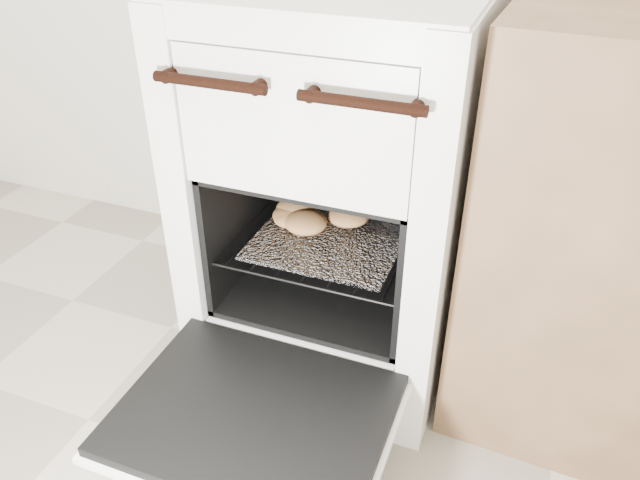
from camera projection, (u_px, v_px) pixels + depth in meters
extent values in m
cube|color=silver|center=(344.00, 186.00, 1.45)|extent=(0.58, 0.62, 0.89)
cylinder|color=black|center=(209.00, 83.00, 1.06)|extent=(0.21, 0.02, 0.02)
cylinder|color=black|center=(361.00, 103.00, 0.97)|extent=(0.21, 0.02, 0.02)
cube|color=black|center=(254.00, 414.00, 1.18)|extent=(0.50, 0.39, 0.02)
cube|color=silver|center=(254.00, 420.00, 1.19)|extent=(0.52, 0.41, 0.02)
cylinder|color=black|center=(251.00, 221.00, 1.50)|extent=(0.01, 0.41, 0.01)
cylinder|color=black|center=(420.00, 256.00, 1.38)|extent=(0.01, 0.41, 0.01)
cylinder|color=black|center=(300.00, 284.00, 1.29)|extent=(0.42, 0.01, 0.01)
cylinder|color=black|center=(358.00, 200.00, 1.59)|extent=(0.42, 0.01, 0.01)
cylinder|color=black|center=(264.00, 224.00, 1.49)|extent=(0.01, 0.39, 0.01)
cylinder|color=black|center=(286.00, 228.00, 1.48)|extent=(0.01, 0.39, 0.01)
cylinder|color=black|center=(309.00, 233.00, 1.46)|extent=(0.01, 0.39, 0.01)
cylinder|color=black|center=(332.00, 238.00, 1.44)|extent=(0.01, 0.39, 0.01)
cylinder|color=black|center=(356.00, 243.00, 1.42)|extent=(0.01, 0.39, 0.01)
cylinder|color=black|center=(380.00, 248.00, 1.41)|extent=(0.01, 0.39, 0.01)
cylinder|color=black|center=(405.00, 253.00, 1.39)|extent=(0.01, 0.39, 0.01)
cube|color=silver|center=(329.00, 240.00, 1.42)|extent=(0.33, 0.29, 0.01)
ellipsoid|color=tan|center=(306.00, 222.00, 1.44)|extent=(0.12, 0.12, 0.04)
ellipsoid|color=tan|center=(299.00, 210.00, 1.49)|extent=(0.12, 0.12, 0.04)
ellipsoid|color=tan|center=(291.00, 215.00, 1.47)|extent=(0.10, 0.10, 0.04)
ellipsoid|color=tan|center=(291.00, 218.00, 1.46)|extent=(0.11, 0.11, 0.04)
ellipsoid|color=tan|center=(350.00, 216.00, 1.47)|extent=(0.11, 0.11, 0.04)
ellipsoid|color=tan|center=(297.00, 209.00, 1.49)|extent=(0.13, 0.13, 0.05)
ellipsoid|color=tan|center=(347.00, 216.00, 1.47)|extent=(0.13, 0.13, 0.04)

